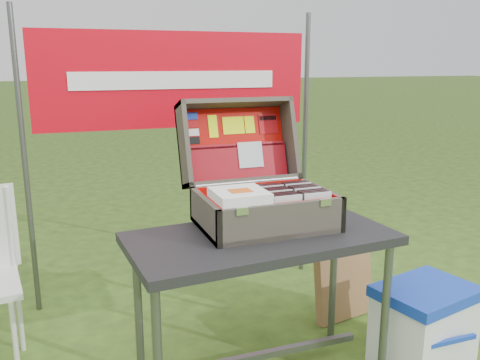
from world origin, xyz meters
name	(u,v)px	position (x,y,z in m)	size (l,w,h in m)	color
table	(260,309)	(0.10, 0.03, 0.35)	(1.11, 0.55, 0.69)	#2C2C2D
table_top	(261,239)	(0.10, 0.03, 0.67)	(1.11, 0.55, 0.04)	#2C2C2D
table_leg_fr	(385,317)	(0.59, -0.18, 0.33)	(0.04, 0.04, 0.65)	#59595B
table_leg_bl	(138,310)	(-0.40, 0.25, 0.33)	(0.04, 0.04, 0.65)	#59595B
table_leg_br	(333,278)	(0.59, 0.25, 0.33)	(0.04, 0.04, 0.65)	#59595B
table_brace	(259,356)	(0.10, 0.03, 0.12)	(0.96, 0.03, 0.03)	#59595B
suitcase	(260,166)	(0.16, 0.19, 0.95)	(0.57, 0.57, 0.52)	#645E4E
suitcase_base_bottom	(265,223)	(0.16, 0.13, 0.70)	(0.57, 0.41, 0.02)	#645E4E
suitcase_base_wall_front	(284,222)	(0.16, -0.06, 0.77)	(0.57, 0.02, 0.15)	#645E4E
suitcase_base_wall_back	(249,198)	(0.16, 0.33, 0.77)	(0.57, 0.02, 0.15)	#645E4E
suitcase_base_wall_left	(205,216)	(-0.12, 0.13, 0.77)	(0.02, 0.41, 0.15)	#645E4E
suitcase_base_wall_right	(320,203)	(0.43, 0.13, 0.77)	(0.02, 0.41, 0.15)	#645E4E
suitcase_liner_floor	(265,220)	(0.16, 0.13, 0.72)	(0.53, 0.36, 0.01)	#CB0603
suitcase_latch_left	(242,211)	(-0.03, -0.07, 0.84)	(0.05, 0.01, 0.03)	silver
suitcase_latch_right	(325,202)	(0.34, -0.07, 0.84)	(0.05, 0.01, 0.03)	silver
suitcase_hinge	(248,182)	(0.16, 0.34, 0.85)	(0.02, 0.02, 0.52)	silver
suitcase_lid_back	(234,144)	(0.16, 0.53, 1.00)	(0.57, 0.41, 0.02)	#645E4E
suitcase_lid_rim_far	(234,103)	(0.16, 0.53, 1.20)	(0.57, 0.02, 0.15)	#645E4E
suitcase_lid_rim_near	(243,181)	(0.16, 0.41, 0.83)	(0.57, 0.02, 0.15)	#645E4E
suitcase_lid_rim_left	(184,145)	(-0.12, 0.47, 1.02)	(0.02, 0.41, 0.15)	#645E4E
suitcase_lid_rim_right	(289,139)	(0.43, 0.47, 1.02)	(0.02, 0.41, 0.15)	#645E4E
suitcase_lid_liner	(235,144)	(0.16, 0.52, 1.00)	(0.52, 0.36, 0.01)	#CB0603
suitcase_liner_wall_front	(282,218)	(0.16, -0.05, 0.78)	(0.53, 0.01, 0.13)	#CB0603
suitcase_liner_wall_back	(250,197)	(0.16, 0.31, 0.78)	(0.53, 0.01, 0.13)	#CB0603
suitcase_liner_wall_left	(208,213)	(-0.10, 0.13, 0.78)	(0.01, 0.36, 0.13)	#CB0603
suitcase_liner_wall_right	(317,201)	(0.42, 0.13, 0.78)	(0.01, 0.36, 0.13)	#CB0603
suitcase_lid_pocket	(238,162)	(0.16, 0.47, 0.92)	(0.51, 0.16, 0.03)	maroon
suitcase_pocket_edge	(237,146)	(0.16, 0.49, 1.00)	(0.50, 0.02, 0.02)	maroon
suitcase_pocket_cd	(250,155)	(0.22, 0.47, 0.95)	(0.13, 0.13, 0.01)	silver
lid_sticker_cc_a	(192,116)	(-0.05, 0.56, 1.15)	(0.06, 0.03, 0.00)	#1933B2
lid_sticker_cc_b	(193,124)	(-0.05, 0.55, 1.11)	(0.06, 0.03, 0.00)	#AD0B0F
lid_sticker_cc_c	(193,132)	(-0.05, 0.54, 1.07)	(0.06, 0.03, 0.00)	white
lid_sticker_cc_d	(194,140)	(-0.05, 0.52, 1.03)	(0.06, 0.03, 0.00)	black
lid_card_neon_tall	(213,126)	(0.05, 0.54, 1.09)	(0.05, 0.11, 0.00)	#E0FA09
lid_card_neon_main	(233,125)	(0.16, 0.54, 1.09)	(0.11, 0.09, 0.00)	#E0FA09
lid_card_neon_small	(250,125)	(0.24, 0.54, 1.09)	(0.05, 0.09, 0.00)	#E0FA09
lid_sticker_band	(268,124)	(0.35, 0.54, 1.09)	(0.10, 0.10, 0.00)	#AD0B0F
lid_sticker_band_bar	(268,118)	(0.35, 0.55, 1.12)	(0.09, 0.02, 0.00)	black
cd_left_0	(288,213)	(0.19, -0.02, 0.79)	(0.13, 0.01, 0.15)	silver
cd_left_1	(285,211)	(0.19, 0.00, 0.79)	(0.13, 0.01, 0.15)	black
cd_left_2	(283,210)	(0.19, 0.02, 0.79)	(0.13, 0.01, 0.15)	black
cd_left_3	(281,208)	(0.19, 0.04, 0.79)	(0.13, 0.01, 0.15)	black
cd_left_4	(279,207)	(0.19, 0.07, 0.79)	(0.13, 0.01, 0.15)	silver
cd_left_5	(277,206)	(0.19, 0.09, 0.79)	(0.13, 0.01, 0.15)	black
cd_left_6	(274,204)	(0.19, 0.11, 0.79)	(0.13, 0.01, 0.15)	black
cd_left_7	(272,203)	(0.19, 0.13, 0.79)	(0.13, 0.01, 0.15)	black
cd_left_8	(270,202)	(0.19, 0.16, 0.79)	(0.13, 0.01, 0.15)	silver
cd_left_9	(268,200)	(0.19, 0.18, 0.79)	(0.13, 0.01, 0.15)	black
cd_left_10	(266,199)	(0.19, 0.20, 0.79)	(0.13, 0.01, 0.15)	black
cd_right_0	(317,209)	(0.33, -0.02, 0.79)	(0.13, 0.01, 0.15)	silver
cd_right_1	(315,208)	(0.33, 0.00, 0.79)	(0.13, 0.01, 0.15)	black
cd_right_2	(312,207)	(0.33, 0.02, 0.79)	(0.13, 0.01, 0.15)	black
cd_right_3	(310,205)	(0.33, 0.04, 0.79)	(0.13, 0.01, 0.15)	black
cd_right_4	(307,204)	(0.33, 0.07, 0.79)	(0.13, 0.01, 0.15)	silver
cd_right_5	(305,203)	(0.33, 0.09, 0.79)	(0.13, 0.01, 0.15)	black
cd_right_6	(303,201)	(0.33, 0.11, 0.79)	(0.13, 0.01, 0.15)	black
cd_right_7	(300,200)	(0.33, 0.13, 0.79)	(0.13, 0.01, 0.15)	black
cd_right_8	(298,199)	(0.33, 0.16, 0.79)	(0.13, 0.01, 0.15)	silver
cd_right_9	(296,198)	(0.33, 0.18, 0.79)	(0.13, 0.01, 0.15)	black
cd_right_10	(294,196)	(0.33, 0.20, 0.79)	(0.13, 0.01, 0.15)	black
songbook_0	(239,199)	(0.01, 0.06, 0.85)	(0.21, 0.21, 0.01)	white
songbook_1	(239,198)	(0.01, 0.06, 0.85)	(0.21, 0.21, 0.01)	white
songbook_2	(239,197)	(0.01, 0.06, 0.86)	(0.21, 0.21, 0.01)	white
songbook_3	(239,196)	(0.01, 0.06, 0.86)	(0.21, 0.21, 0.01)	white
songbook_4	(239,194)	(0.01, 0.06, 0.87)	(0.21, 0.21, 0.01)	white
songbook_5	(239,193)	(0.01, 0.06, 0.87)	(0.21, 0.21, 0.01)	white
songbook_6	(239,192)	(0.01, 0.06, 0.88)	(0.21, 0.21, 0.01)	white
songbook_7	(239,191)	(0.01, 0.06, 0.88)	(0.21, 0.21, 0.01)	white
songbook_graphic	(240,191)	(0.01, 0.05, 0.89)	(0.09, 0.07, 0.00)	#D85919
cooler	(424,325)	(0.87, -0.11, 0.19)	(0.44, 0.34, 0.39)	white
cooler_body	(423,330)	(0.87, -0.11, 0.17)	(0.42, 0.31, 0.34)	white
cooler_lid	(427,292)	(0.87, -0.11, 0.36)	(0.44, 0.34, 0.05)	#1439B5
cooler_handle	(452,341)	(0.87, -0.28, 0.21)	(0.26, 0.02, 0.02)	#1439B5
chair_leg_fr	(16,344)	(-0.92, 0.34, 0.22)	(0.02, 0.02, 0.43)	silver
chair_leg_br	(19,310)	(-0.92, 0.67, 0.22)	(0.02, 0.02, 0.43)	silver
chair_upright_right	(11,228)	(-0.92, 0.69, 0.63)	(0.02, 0.02, 0.40)	silver
cardboard_box	(344,284)	(0.76, 0.42, 0.19)	(0.37, 0.06, 0.39)	#A47A4B
banner_post_left	(25,166)	(-0.85, 1.10, 0.85)	(0.03, 0.03, 1.70)	#59595B
banner_post_right	(305,148)	(0.85, 1.10, 0.85)	(0.03, 0.03, 1.70)	#59595B
banner	(176,80)	(0.00, 1.09, 1.30)	(1.60, 0.01, 0.55)	#BE0413
banner_text	(177,80)	(0.00, 1.08, 1.30)	(1.20, 0.00, 0.10)	white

